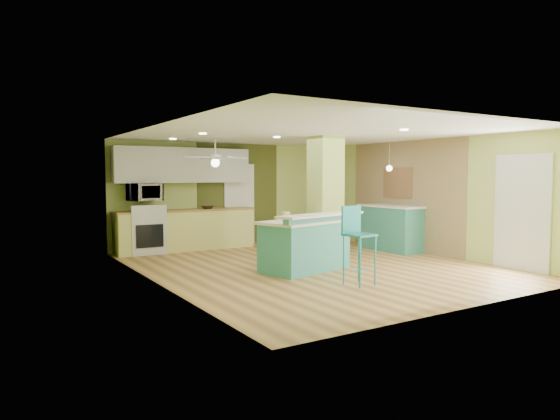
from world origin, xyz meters
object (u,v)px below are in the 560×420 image
object	(u,v)px
bar_stool	(356,232)
peninsula	(306,244)
fruit_bowl	(208,207)
canister	(286,216)
side_counter	(390,228)

from	to	relation	value
bar_stool	peninsula	bearing A→B (deg)	83.97
bar_stool	fruit_bowl	bearing A→B (deg)	88.86
fruit_bowl	peninsula	bearing A→B (deg)	-82.60
bar_stool	fruit_bowl	size ratio (longest dim) A/B	4.46
peninsula	canister	size ratio (longest dim) A/B	13.53
side_counter	canister	size ratio (longest dim) A/B	10.60
peninsula	fruit_bowl	xyz separation A→B (m)	(-0.44, 3.39, 0.49)
fruit_bowl	canister	size ratio (longest dim) A/B	1.83
bar_stool	canister	size ratio (longest dim) A/B	8.18
peninsula	side_counter	bearing A→B (deg)	3.44
bar_stool	canister	xyz separation A→B (m)	(-0.31, 1.57, 0.16)
bar_stool	side_counter	world-z (taller)	bar_stool
fruit_bowl	bar_stool	bearing A→B (deg)	-84.55
side_counter	fruit_bowl	xyz separation A→B (m)	(-3.50, 2.39, 0.45)
canister	bar_stool	bearing A→B (deg)	-78.89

